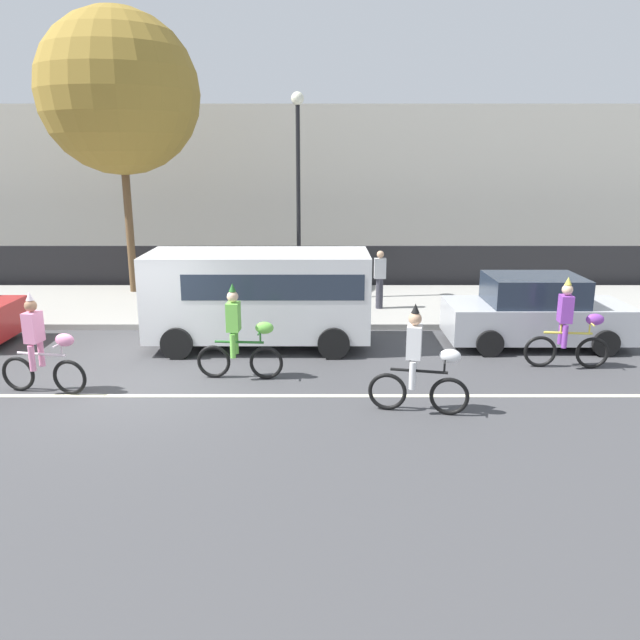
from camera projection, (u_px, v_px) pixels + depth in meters
ground_plane at (130, 386)px, 11.95m from camera, size 80.00×80.00×0.00m
road_centre_line at (122, 396)px, 11.47m from camera, size 36.00×0.14×0.01m
sidewalk_curb at (196, 305)px, 18.22m from camera, size 60.00×5.00×0.15m
fence_line at (211, 267)px, 20.87m from camera, size 40.00×0.08×1.40m
building_backdrop at (326, 183)px, 28.57m from camera, size 28.00×8.00×6.25m
parade_cyclist_pink at (42, 349)px, 11.42m from camera, size 1.70×0.53×1.92m
parade_cyclist_lime at (240, 338)px, 12.17m from camera, size 1.72×0.50×1.92m
parade_cyclist_zebra at (420, 366)px, 10.52m from camera, size 1.70×0.55×1.92m
parade_cyclist_purple at (569, 329)px, 12.80m from camera, size 1.72×0.50×1.92m
parked_van_white at (262, 292)px, 14.24m from camera, size 5.00×2.22×2.18m
parked_car_silver at (535, 313)px, 14.39m from camera, size 4.10×1.92×1.64m
street_lamp_post at (298, 167)px, 17.67m from camera, size 0.36×0.36×5.86m
street_tree_near_lamp at (119, 93)px, 18.21m from camera, size 4.71×4.71×8.28m
pedestrian_onlooker at (380, 278)px, 17.27m from camera, size 0.32×0.20×1.62m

